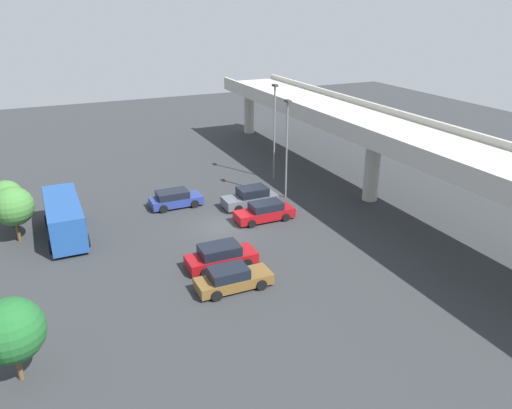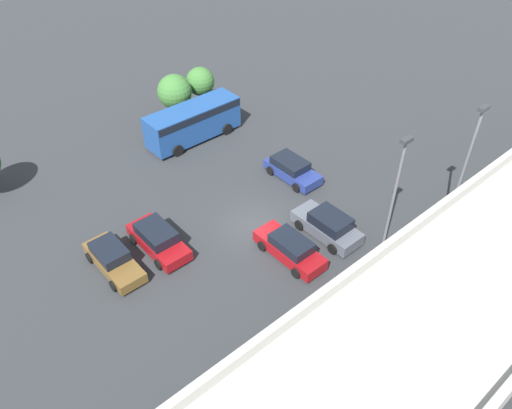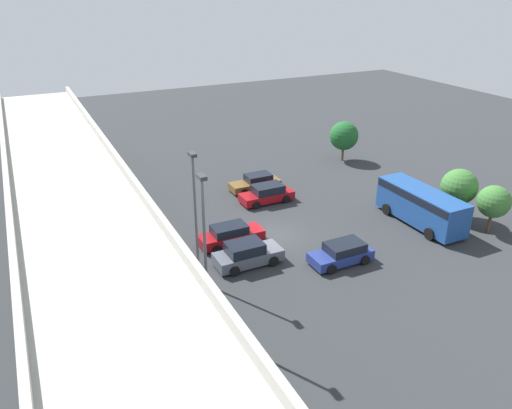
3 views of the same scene
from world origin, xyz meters
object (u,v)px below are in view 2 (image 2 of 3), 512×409
Objects in this scene: parked_car_3 at (158,239)px; tree_front_centre at (175,92)px; shuttle_bus at (193,120)px; lamp_post_mid_lot at (394,196)px; parked_car_0 at (292,169)px; parked_car_4 at (113,259)px; parked_car_2 at (290,248)px; lamp_post_near_aisle at (464,168)px; parked_car_1 at (328,225)px; tree_front_left at (200,81)px.

parked_car_3 is 15.50m from tree_front_centre.
shuttle_bus is 18.78m from lamp_post_mid_lot.
parked_car_4 is at bearing -91.78° from parked_car_0.
shuttle_bus is at bearing 134.53° from parked_car_3.
lamp_post_near_aisle is (-8.58, 5.03, 4.58)m from parked_car_2.
lamp_post_mid_lot reaches higher than parked_car_2.
tree_front_centre is at bearing -12.60° from parked_car_2.
parked_car_2 is at bearing 53.86° from parked_car_4.
tree_front_centre reaches higher than shuttle_bus.
parked_car_4 is 20.86m from lamp_post_near_aisle.
parked_car_4 is at bearing -96.76° from parked_car_3.
parked_car_3 is at bearing -90.50° from parked_car_0.
parked_car_4 is at bearing 61.40° from parked_car_1.
tree_front_centre reaches higher than parked_car_0.
parked_car_0 is 8.07m from parked_car_2.
tree_front_left is (-3.15, -22.17, -2.50)m from lamp_post_mid_lot.
lamp_post_near_aisle reaches higher than parked_car_2.
lamp_post_near_aisle reaches higher than tree_front_centre.
tree_front_centre is at bearing -78.68° from lamp_post_near_aisle.
lamp_post_mid_lot is (-3.77, 3.83, 4.31)m from parked_car_2.
tree_front_left is (-15.33, -12.20, 1.84)m from parked_car_4.
shuttle_bus is 5.13m from tree_front_left.
tree_front_left is at bearing -85.93° from lamp_post_near_aisle.
tree_front_left reaches higher than parked_car_4.
parked_car_1 is 5.65m from lamp_post_mid_lot.
parked_car_1 is at bearing 61.40° from parked_car_4.
shuttle_bus is at bearing 125.63° from parked_car_4.
parked_car_1 is at bearing 55.53° from parked_car_3.
lamp_post_near_aisle is at bearing 14.96° from parked_car_0.
parked_car_2 is 10.42m from parked_car_4.
tree_front_left is at bearing 174.54° from parked_car_0.
parked_car_2 is at bearing -30.41° from lamp_post_near_aisle.
parked_car_1 is 0.99× the size of parked_car_4.
lamp_post_mid_lot is 2.08× the size of tree_front_centre.
lamp_post_mid_lot is (-0.64, 3.68, 4.24)m from parked_car_1.
lamp_post_mid_lot is at bearing 81.91° from tree_front_left.
parked_car_4 is 1.24× the size of tree_front_left.
lamp_post_mid_lot is 21.81m from tree_front_centre.
lamp_post_near_aisle is 1.06× the size of lamp_post_mid_lot.
parked_car_3 is at bearing 45.18° from tree_front_left.
parked_car_2 is 8.03m from parked_car_3.
shuttle_bus is 2.07× the size of tree_front_left.
shuttle_bus is 0.90× the size of lamp_post_mid_lot.
lamp_post_near_aisle is 4.97m from lamp_post_mid_lot.
parked_car_0 is 0.91× the size of parked_car_2.
lamp_post_near_aisle is 2.44× the size of tree_front_left.
lamp_post_near_aisle is (-5.13, 19.69, 3.61)m from shuttle_bus.
parked_car_4 is at bearing -144.37° from shuttle_bus.
tree_front_centre is at bearing 80.40° from shuttle_bus.
lamp_post_near_aisle is 23.49m from tree_front_centre.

